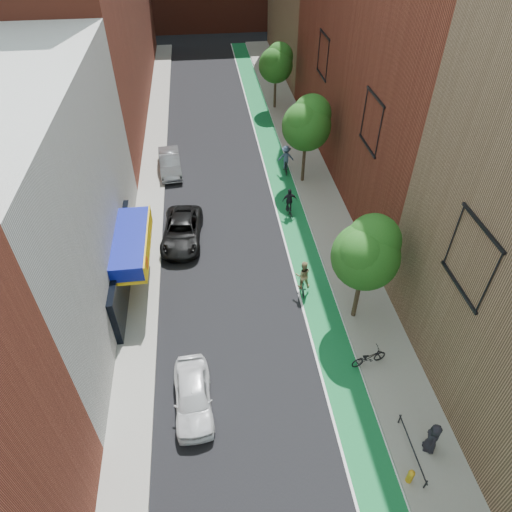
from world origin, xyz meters
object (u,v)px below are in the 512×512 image
object	(u,v)px
parked_car_white	(193,396)
parked_car_silver	(170,163)
cyclist_lane_near	(303,278)
pedestrian	(433,438)
cyclist_lane_far	(286,160)
parked_car_black	(182,231)
fire_hydrant	(411,476)
cyclist_lane_mid	(289,205)

from	to	relation	value
parked_car_white	parked_car_silver	bearing A→B (deg)	91.48
cyclist_lane_near	pedestrian	size ratio (longest dim) A/B	1.28
cyclist_lane_near	cyclist_lane_far	size ratio (longest dim) A/B	0.97
parked_car_white	parked_car_silver	distance (m)	21.23
parked_car_black	fire_hydrant	xyz separation A→B (m)	(8.93, -16.73, -0.17)
cyclist_lane_mid	parked_car_white	bearing A→B (deg)	58.83
parked_car_black	cyclist_lane_mid	size ratio (longest dim) A/B	2.56
parked_car_black	parked_car_silver	size ratio (longest dim) A/B	1.15
cyclist_lane_near	parked_car_black	bearing A→B (deg)	-36.58
pedestrian	fire_hydrant	bearing A→B (deg)	-25.80
cyclist_lane_mid	pedestrian	world-z (taller)	cyclist_lane_mid
cyclist_lane_mid	cyclist_lane_near	bearing A→B (deg)	80.51
cyclist_lane_near	cyclist_lane_mid	size ratio (longest dim) A/B	1.05
parked_car_silver	parked_car_white	bearing A→B (deg)	-90.89
parked_car_silver	fire_hydrant	distance (m)	27.55
fire_hydrant	cyclist_lane_near	bearing A→B (deg)	100.67
cyclist_lane_mid	fire_hydrant	size ratio (longest dim) A/B	2.65
parked_car_white	cyclist_lane_mid	size ratio (longest dim) A/B	2.03
pedestrian	parked_car_white	bearing A→B (deg)	-86.70
cyclist_lane_near	parked_car_white	bearing A→B (deg)	48.76
cyclist_lane_far	fire_hydrant	xyz separation A→B (m)	(0.74, -24.50, -0.49)
pedestrian	cyclist_lane_mid	bearing A→B (deg)	-148.62
parked_car_black	pedestrian	bearing A→B (deg)	-51.63
parked_car_silver	cyclist_lane_far	distance (m)	9.21
parked_car_black	fire_hydrant	distance (m)	18.96
cyclist_lane_near	cyclist_lane_far	world-z (taller)	cyclist_lane_far
parked_car_silver	pedestrian	bearing A→B (deg)	-70.18
parked_car_black	cyclist_lane_far	bearing A→B (deg)	48.45
parked_car_black	cyclist_lane_mid	distance (m)	7.68
cyclist_lane_near	cyclist_lane_mid	bearing A→B (deg)	-91.86
parked_car_silver	pedestrian	size ratio (longest dim) A/B	2.72
cyclist_lane_near	cyclist_lane_far	bearing A→B (deg)	-93.15
parked_car_silver	parked_car_black	bearing A→B (deg)	-88.75
parked_car_silver	cyclist_lane_near	xyz separation A→B (m)	(7.77, -14.58, 0.23)
pedestrian	parked_car_silver	bearing A→B (deg)	-133.28
parked_car_white	parked_car_black	bearing A→B (deg)	89.90
fire_hydrant	cyclist_lane_far	bearing A→B (deg)	91.73
cyclist_lane_near	cyclist_lane_far	xyz separation A→B (m)	(1.36, 13.35, 0.06)
parked_car_silver	pedestrian	xyz separation A→B (m)	(11.19, -24.53, 0.24)
parked_car_black	cyclist_lane_mid	world-z (taller)	cyclist_lane_mid
parked_car_silver	fire_hydrant	size ratio (longest dim) A/B	5.92
cyclist_lane_near	cyclist_lane_mid	distance (m)	7.55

